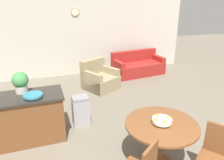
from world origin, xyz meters
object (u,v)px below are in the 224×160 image
Objects in this scene: fruit_bowl at (162,120)px; trash_bin at (81,111)px; teal_bowl at (33,95)px; armchair at (100,79)px; dining_table at (161,133)px; dining_chair_near_right at (215,154)px; kitchen_island at (28,118)px; potted_plant at (20,82)px; couch at (138,66)px.

fruit_bowl reaches higher than trash_bin.
teal_bowl reaches higher than armchair.
trash_bin is at bearing -145.46° from armchair.
fruit_bowl is 0.89× the size of teal_bowl.
trash_bin is (-0.96, 1.65, -0.51)m from fruit_bowl.
dining_chair_near_right is at bearing -48.80° from dining_table.
dining_table is 0.84× the size of kitchen_island.
fruit_bowl is at bearing -35.42° from kitchen_island.
potted_plant reaches higher than dining_table.
armchair is at bearing -159.52° from couch.
dining_table is 1.76× the size of trash_bin.
dining_table is at bearing -59.76° from trash_bin.
armchair is (-0.01, 3.47, -0.55)m from fruit_bowl.
couch is at bearing 68.92° from dining_table.
kitchen_island is (-2.56, 2.05, -0.06)m from dining_chair_near_right.
armchair is at bearing 45.23° from kitchen_island.
dining_table is at bearing -35.02° from teal_bowl.
dining_chair_near_right is 3.28m from kitchen_island.
armchair is at bearing 42.00° from potted_plant.
dining_table is 3.48m from armchair.
couch is at bearing -1.37° from armchair.
teal_bowl is at bearing 15.53° from dining_chair_near_right.
dining_table is 3.31× the size of teal_bowl.
potted_plant reaches higher than trash_bin.
armchair is (0.95, 1.81, -0.03)m from trash_bin.
teal_bowl is (-1.87, 1.31, 0.14)m from fruit_bowl.
couch reaches higher than trash_bin.
couch is (2.62, 2.65, -0.04)m from trash_bin.
teal_bowl is 0.41m from potted_plant.
couch is at bearing 37.84° from kitchen_island.
teal_bowl is (-1.87, 1.31, 0.37)m from dining_table.
dining_table is 0.97× the size of armchair.
dining_chair_near_right reaches higher than fruit_bowl.
trash_bin is 0.35× the size of couch.
dining_table is at bearing -35.37° from kitchen_island.
potted_plant is (-2.60, 2.23, 0.62)m from dining_chair_near_right.
fruit_bowl is 2.28m from teal_bowl.
fruit_bowl is 2.64m from potted_plant.
fruit_bowl is at bearing -117.69° from armchair.
kitchen_island reaches higher than dining_table.
dining_table is 0.81m from dining_chair_near_right.
dining_chair_near_right is 2.35× the size of potted_plant.
fruit_bowl is at bearing -59.84° from trash_bin.
dining_table is at bearing -38.07° from potted_plant.
trash_bin is 0.55× the size of armchair.
kitchen_island is at bearing -168.72° from trash_bin.
armchair reaches higher than dining_table.
dining_chair_near_right is at bearing -40.59° from potted_plant.
kitchen_island is 0.70m from potted_plant.
dining_chair_near_right is at bearing -38.66° from kitchen_island.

